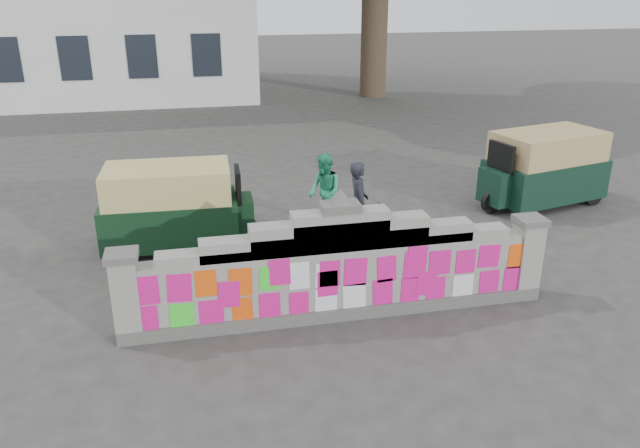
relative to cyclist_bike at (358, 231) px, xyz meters
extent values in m
plane|color=#383533|center=(-0.88, -2.13, -0.44)|extent=(100.00, 100.00, 0.00)
cube|color=#4C4C49|center=(-0.88, -2.13, -0.34)|extent=(6.40, 0.42, 0.20)
cube|color=gray|center=(-0.88, -2.13, 0.16)|extent=(6.40, 0.32, 1.00)
cube|color=gray|center=(-0.88, -2.13, 0.73)|extent=(5.20, 0.32, 0.14)
cube|color=gray|center=(-0.88, -2.13, 0.80)|extent=(4.00, 0.32, 0.28)
cube|color=gray|center=(-0.88, -2.13, 0.88)|extent=(2.60, 0.32, 0.44)
cube|color=gray|center=(-0.88, -2.13, 0.95)|extent=(1.40, 0.32, 0.58)
cube|color=#4C4C49|center=(-0.88, -2.13, 1.30)|extent=(0.55, 0.36, 0.12)
cone|color=#4C4C49|center=(-0.88, -2.13, 1.46)|extent=(0.36, 0.36, 0.22)
cube|color=gray|center=(-3.90, -2.13, 0.18)|extent=(0.36, 0.40, 1.24)
cube|color=#4C4C49|center=(-3.90, -2.13, 0.84)|extent=(0.44, 0.44, 0.10)
cube|color=gray|center=(2.14, -2.13, 0.18)|extent=(0.36, 0.40, 1.24)
cube|color=#4C4C49|center=(2.14, -2.13, 0.84)|extent=(0.44, 0.44, 0.10)
cylinder|color=#38281E|center=(5.12, 15.87, 2.56)|extent=(1.10, 1.10, 6.00)
imported|color=black|center=(0.00, 0.00, 0.00)|extent=(1.72, 0.70, 0.89)
imported|color=black|center=(0.00, 0.00, 0.31)|extent=(0.40, 0.57, 1.50)
imported|color=#2A9D70|center=(-0.30, 1.40, 0.33)|extent=(0.72, 0.85, 1.54)
cube|color=black|center=(-3.32, 1.03, 0.12)|extent=(2.49, 1.42, 0.81)
cube|color=tan|center=(-3.32, 1.03, 0.83)|extent=(2.29, 1.36, 0.61)
cube|color=black|center=(-2.05, 0.98, 0.12)|extent=(0.54, 0.73, 0.71)
cube|color=black|center=(-2.05, 0.98, 0.73)|extent=(0.11, 0.72, 0.61)
cylinder|color=black|center=(-1.95, 0.97, -0.19)|extent=(0.51, 0.14, 0.51)
cylinder|color=black|center=(-4.26, 0.50, -0.19)|extent=(0.51, 0.14, 0.51)
cylinder|color=black|center=(-4.21, 1.62, -0.19)|extent=(0.51, 0.14, 0.51)
cube|color=black|center=(4.81, 1.79, 0.14)|extent=(2.79, 1.93, 0.85)
cube|color=tan|center=(4.81, 1.79, 0.88)|extent=(2.57, 1.83, 0.63)
cube|color=black|center=(3.53, 1.48, 0.14)|extent=(0.69, 0.84, 0.74)
cube|color=black|center=(3.53, 1.48, 0.77)|extent=(0.26, 0.74, 0.63)
cylinder|color=black|center=(3.43, 1.45, -0.18)|extent=(0.54, 0.25, 0.53)
cylinder|color=black|center=(5.60, 2.57, -0.18)|extent=(0.54, 0.25, 0.53)
cylinder|color=black|center=(5.88, 1.44, -0.18)|extent=(0.54, 0.25, 0.53)
camera|label=1|loc=(-2.94, -10.12, 4.29)|focal=35.00mm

